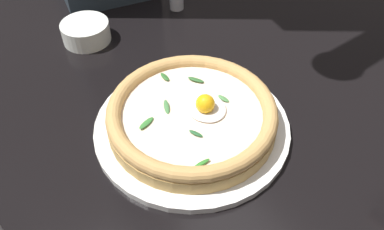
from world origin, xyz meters
TOP-DOWN VIEW (x-y plane):
  - ground_plane at (0.00, 0.00)m, footprint 2.40×2.40m
  - pizza_plate at (-0.04, -0.00)m, footprint 0.31×0.31m
  - pizza at (-0.04, -0.00)m, footprint 0.27×0.27m
  - side_bowl at (0.28, 0.04)m, footprint 0.10×0.10m

SIDE VIEW (x-z plane):
  - ground_plane at x=0.00m, z-range -0.03..0.00m
  - pizza_plate at x=-0.04m, z-range 0.00..0.01m
  - side_bowl at x=0.28m, z-range 0.00..0.04m
  - pizza at x=-0.04m, z-range 0.00..0.06m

